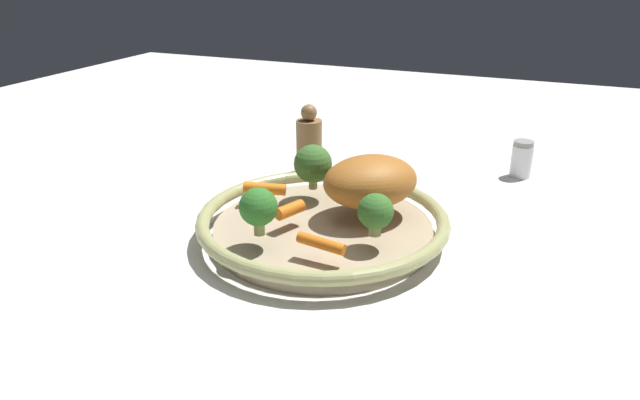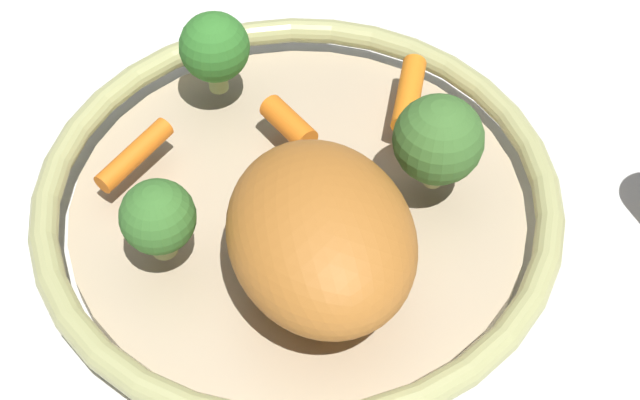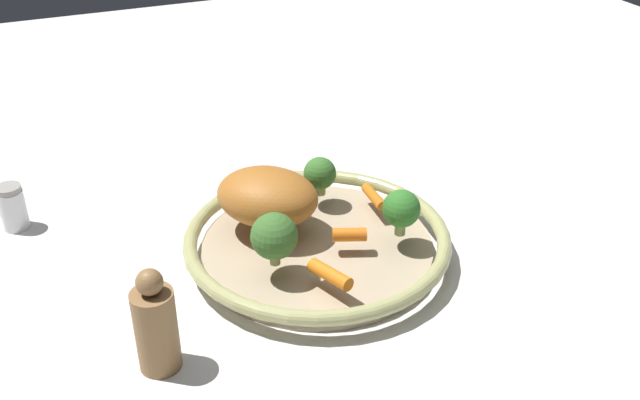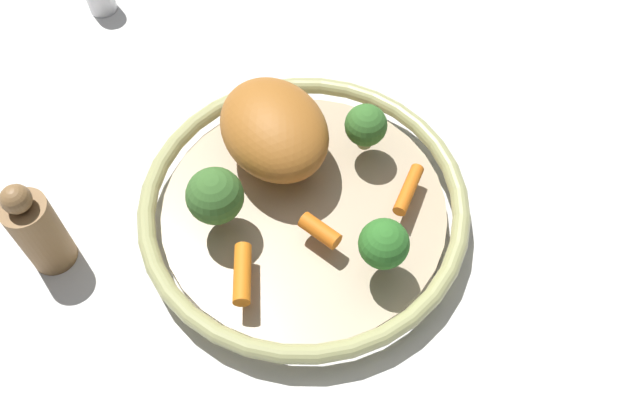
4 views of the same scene
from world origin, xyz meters
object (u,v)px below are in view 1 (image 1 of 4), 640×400
(baby_carrot_back, at_px, (321,243))
(salt_shaker, at_px, (522,159))
(baby_carrot_near_rim, at_px, (265,188))
(roast_chicken_piece, at_px, (370,181))
(broccoli_floret_small, at_px, (258,207))
(serving_bowl, at_px, (323,224))
(broccoli_floret_mid, at_px, (376,212))
(broccoli_floret_large, at_px, (313,164))
(baby_carrot_center, at_px, (290,210))
(pepper_mill, at_px, (309,144))

(baby_carrot_back, distance_m, salt_shaker, 0.51)
(baby_carrot_near_rim, bearing_deg, salt_shaker, 134.97)
(roast_chicken_piece, relative_size, broccoli_floret_small, 2.19)
(serving_bowl, relative_size, broccoli_floret_mid, 6.28)
(broccoli_floret_small, xyz_separation_m, salt_shaker, (-0.47, 0.28, -0.05))
(broccoli_floret_small, bearing_deg, serving_bowl, 153.51)
(roast_chicken_piece, height_order, baby_carrot_near_rim, roast_chicken_piece)
(broccoli_floret_small, bearing_deg, baby_carrot_back, 86.03)
(baby_carrot_near_rim, height_order, broccoli_floret_large, broccoli_floret_large)
(salt_shaker, bearing_deg, broccoli_floret_small, -31.35)
(baby_carrot_center, bearing_deg, baby_carrot_near_rim, -129.85)
(baby_carrot_center, xyz_separation_m, broccoli_floret_small, (0.07, -0.01, 0.03))
(baby_carrot_back, height_order, pepper_mill, pepper_mill)
(baby_carrot_near_rim, distance_m, salt_shaker, 0.48)
(broccoli_floret_small, height_order, pepper_mill, pepper_mill)
(roast_chicken_piece, relative_size, salt_shaker, 2.08)
(broccoli_floret_large, bearing_deg, broccoli_floret_mid, 49.33)
(baby_carrot_back, bearing_deg, broccoli_floret_large, -153.93)
(baby_carrot_near_rim, bearing_deg, broccoli_floret_large, 129.75)
(broccoli_floret_large, bearing_deg, salt_shaker, 135.94)
(baby_carrot_near_rim, xyz_separation_m, baby_carrot_back, (0.13, 0.15, -0.00))
(broccoli_floret_mid, bearing_deg, baby_carrot_near_rim, -109.56)
(baby_carrot_center, distance_m, pepper_mill, 0.28)
(broccoli_floret_mid, distance_m, broccoli_floret_small, 0.15)
(serving_bowl, height_order, baby_carrot_near_rim, baby_carrot_near_rim)
(baby_carrot_near_rim, xyz_separation_m, broccoli_floret_large, (-0.05, 0.06, 0.03))
(baby_carrot_back, bearing_deg, broccoli_floret_small, -93.97)
(salt_shaker, relative_size, pepper_mill, 0.52)
(baby_carrot_center, relative_size, pepper_mill, 0.34)
(roast_chicken_piece, relative_size, baby_carrot_center, 3.15)
(salt_shaker, distance_m, pepper_mill, 0.38)
(baby_carrot_center, relative_size, broccoli_floret_mid, 0.78)
(broccoli_floret_large, distance_m, pepper_mill, 0.18)
(baby_carrot_center, bearing_deg, salt_shaker, 145.65)
(baby_carrot_back, distance_m, broccoli_floret_small, 0.09)
(roast_chicken_piece, distance_m, broccoli_floret_small, 0.18)
(roast_chicken_piece, height_order, salt_shaker, roast_chicken_piece)
(roast_chicken_piece, xyz_separation_m, baby_carrot_near_rim, (0.02, -0.16, -0.03))
(salt_shaker, bearing_deg, serving_bowl, -32.56)
(broccoli_floret_large, xyz_separation_m, broccoli_floret_mid, (0.12, 0.14, -0.01))
(broccoli_floret_large, relative_size, salt_shaker, 1.04)
(broccoli_floret_large, relative_size, broccoli_floret_mid, 1.23)
(broccoli_floret_large, relative_size, pepper_mill, 0.54)
(serving_bowl, distance_m, baby_carrot_center, 0.05)
(baby_carrot_near_rim, relative_size, baby_carrot_back, 1.01)
(baby_carrot_center, relative_size, broccoli_floret_small, 0.69)
(roast_chicken_piece, distance_m, baby_carrot_back, 0.16)
(serving_bowl, relative_size, broccoli_floret_large, 5.11)
(broccoli_floret_mid, bearing_deg, serving_bowl, -114.94)
(serving_bowl, bearing_deg, broccoli_floret_mid, 65.06)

